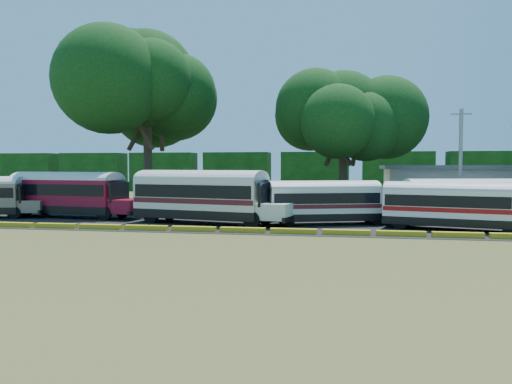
% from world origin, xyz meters
% --- Properties ---
extents(ground, '(160.00, 160.00, 0.00)m').
position_xyz_m(ground, '(0.00, 0.00, 0.00)').
color(ground, '#40501A').
rests_on(ground, ground).
extents(asphalt_strip, '(64.00, 24.00, 0.02)m').
position_xyz_m(asphalt_strip, '(1.00, 12.00, 0.01)').
color(asphalt_strip, black).
rests_on(asphalt_strip, ground).
extents(curb, '(53.70, 0.45, 0.30)m').
position_xyz_m(curb, '(-0.00, 1.00, 0.15)').
color(curb, gold).
rests_on(curb, ground).
extents(terminal_building, '(19.00, 9.00, 4.00)m').
position_xyz_m(terminal_building, '(18.00, 30.00, 2.03)').
color(terminal_building, silver).
rests_on(terminal_building, ground).
extents(treeline_backdrop, '(130.00, 4.00, 6.00)m').
position_xyz_m(treeline_backdrop, '(0.00, 48.00, 3.00)').
color(treeline_backdrop, black).
rests_on(treeline_backdrop, ground).
extents(bus_red, '(10.82, 4.01, 3.47)m').
position_xyz_m(bus_red, '(-16.14, 7.06, 1.99)').
color(bus_red, black).
rests_on(bus_red, ground).
extents(bus_cream_west, '(11.38, 5.04, 3.63)m').
position_xyz_m(bus_cream_west, '(-5.00, 4.89, 2.05)').
color(bus_cream_west, black).
rests_on(bus_cream_west, ground).
extents(bus_cream_east, '(9.21, 4.87, 2.95)m').
position_xyz_m(bus_cream_east, '(3.17, 5.79, 1.67)').
color(bus_cream_east, black).
rests_on(bus_cream_east, ground).
extents(bus_white_red, '(9.23, 4.49, 2.95)m').
position_xyz_m(bus_white_red, '(10.70, 4.22, 1.67)').
color(bus_white_red, black).
rests_on(bus_white_red, ground).
extents(bus_white_blue, '(9.52, 4.40, 3.04)m').
position_xyz_m(bus_white_blue, '(12.42, 8.76, 1.72)').
color(bus_white_blue, black).
rests_on(bus_white_blue, ground).
extents(tree_west, '(12.28, 12.28, 16.47)m').
position_xyz_m(tree_west, '(-13.74, 16.56, 11.93)').
color(tree_west, '#392B1C').
rests_on(tree_west, ground).
extents(tree_center, '(10.65, 10.65, 12.84)m').
position_xyz_m(tree_center, '(4.22, 20.30, 8.91)').
color(tree_center, '#392B1C').
rests_on(tree_center, ground).
extents(utility_pole, '(1.60, 0.30, 8.50)m').
position_xyz_m(utility_pole, '(13.54, 14.83, 4.36)').
color(utility_pole, gray).
rests_on(utility_pole, ground).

